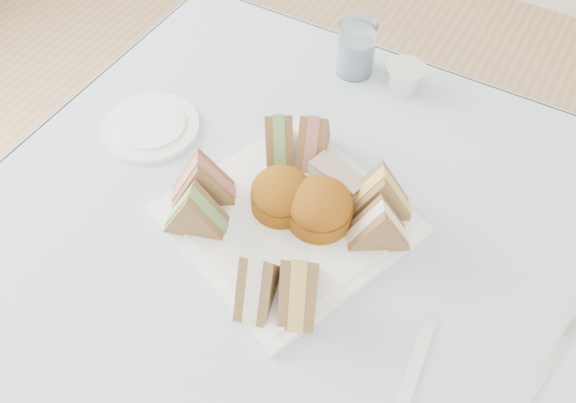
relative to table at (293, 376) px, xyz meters
The scene contains 19 objects.
table is the anchor object (origin of this frame).
tablecloth 0.37m from the table, ahead, with size 1.02×1.02×0.01m, color #B3BCC8.
serving_plate 0.39m from the table, 125.72° to the left, with size 0.30×0.30×0.01m, color white.
sandwich_fl_a 0.47m from the table, 167.18° to the left, with size 0.10×0.05×0.09m, color #996D4A, non-canonical shape.
sandwich_fl_b 0.46m from the table, behind, with size 0.09×0.04×0.08m, color #996D4A, non-canonical shape.
sandwich_fr_a 0.44m from the table, 53.44° to the right, with size 0.10×0.05×0.09m, color #996D4A, non-canonical shape.
sandwich_fr_b 0.43m from the table, 109.58° to the right, with size 0.09×0.04×0.08m, color #996D4A, non-canonical shape.
sandwich_bl_a 0.48m from the table, 125.90° to the left, with size 0.09×0.04×0.08m, color #996D4A, non-canonical shape.
sandwich_bl_b 0.48m from the table, 111.59° to the left, with size 0.09×0.04×0.08m, color #996D4A, non-canonical shape.
sandwich_br_a 0.45m from the table, 51.07° to the left, with size 0.09×0.04×0.08m, color #996D4A, non-canonical shape.
sandwich_br_b 0.46m from the table, 68.80° to the left, with size 0.10×0.05×0.09m, color #996D4A, non-canonical shape.
scone_left 0.43m from the table, 129.71° to the left, with size 0.09×0.09×0.06m, color brown.
scone_right 0.43m from the table, 95.34° to the left, with size 0.10×0.10×0.06m, color brown.
pastry_slice 0.44m from the table, 94.65° to the left, with size 0.09×0.04×0.04m, color tan.
side_plate 0.53m from the table, 160.16° to the left, with size 0.16×0.16×0.01m, color white.
water_glass 0.61m from the table, 105.18° to the left, with size 0.07×0.07×0.10m, color white.
tea_strainer 0.58m from the table, 92.76° to the left, with size 0.07×0.07×0.04m, color silver.
knife 0.44m from the table, 21.26° to the right, with size 0.02×0.21×0.00m, color silver.
fork 0.51m from the table, ahead, with size 0.01×0.18×0.00m, color silver.
Camera 1 is at (0.21, -0.39, 1.47)m, focal length 38.00 mm.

